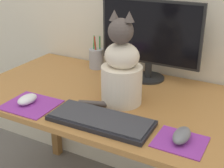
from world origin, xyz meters
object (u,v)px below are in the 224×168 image
computer_mouse_left (27,99)px  computer_mouse_right (182,135)px  keyboard (101,120)px  monitor (150,37)px  pen_cup (96,58)px  cat (122,71)px

computer_mouse_left → computer_mouse_right: size_ratio=0.90×
keyboard → computer_mouse_left: (-0.36, -0.01, 0.01)m
monitor → pen_cup: size_ratio=2.82×
computer_mouse_right → computer_mouse_left: bearing=-176.9°
computer_mouse_left → cat: bearing=30.5°
monitor → computer_mouse_left: (-0.35, -0.52, -0.20)m
keyboard → pen_cup: size_ratio=2.24×
computer_mouse_right → pen_cup: size_ratio=0.61×
computer_mouse_left → monitor: bearing=55.6°
keyboard → computer_mouse_right: size_ratio=3.69×
monitor → keyboard: 0.54m
monitor → cat: bearing=-90.2°
monitor → pen_cup: bearing=177.7°
pen_cup → computer_mouse_right: bearing=-37.5°
computer_mouse_left → computer_mouse_right: 0.67m
monitor → computer_mouse_left: monitor is taller
monitor → keyboard: monitor is taller
computer_mouse_right → cat: bearing=152.0°
monitor → computer_mouse_right: monitor is taller
pen_cup → cat: bearing=-45.1°
keyboard → pen_cup: (-0.33, 0.52, 0.05)m
monitor → keyboard: bearing=-89.3°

